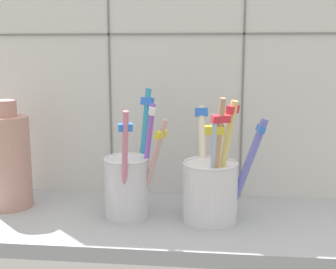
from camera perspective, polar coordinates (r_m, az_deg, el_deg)
counter_slab at (r=66.02cm, az=0.00°, el=-11.28°), size 64.00×22.00×2.00cm
tile_wall_back at (r=73.35cm, az=1.02°, el=8.15°), size 64.00×2.20×45.00cm
toothbrush_cup_left at (r=64.89cm, az=-5.02°, el=-6.07°), size 9.51×11.13×18.15cm
toothbrush_cup_right at (r=63.73cm, az=5.54°, el=-6.43°), size 11.87×10.79×17.75cm
ceramic_vase at (r=72.29cm, az=-19.60°, el=-3.04°), size 6.71×6.71×16.39cm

